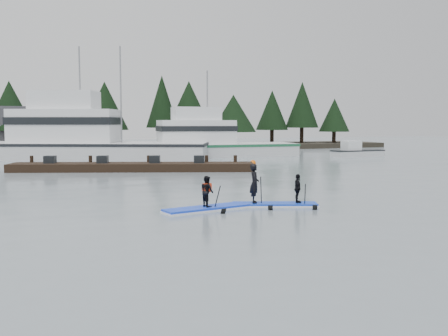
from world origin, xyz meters
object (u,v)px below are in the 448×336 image
object	(u,v)px
floating_dock	(133,167)
fishing_boat_large	(86,149)
fishing_boat_medium	(211,150)
paddleboard_solo	(207,200)
paddleboard_duo	(273,192)

from	to	relation	value
floating_dock	fishing_boat_large	bearing A→B (deg)	117.33
fishing_boat_medium	paddleboard_solo	xyz separation A→B (m)	(-9.94, -27.79, -0.30)
paddleboard_solo	fishing_boat_medium	bearing A→B (deg)	58.78
fishing_boat_large	fishing_boat_medium	xyz separation A→B (m)	(11.57, -0.87, -0.21)
fishing_boat_medium	paddleboard_duo	xyz separation A→B (m)	(-7.22, -27.83, -0.13)
floating_dock	paddleboard_duo	bearing A→B (deg)	-62.11
fishing_boat_large	fishing_boat_medium	distance (m)	11.61
fishing_boat_large	paddleboard_solo	distance (m)	28.71
floating_dock	fishing_boat_medium	bearing A→B (deg)	69.31
fishing_boat_large	paddleboard_duo	distance (m)	29.03
floating_dock	paddleboard_solo	size ratio (longest dim) A/B	4.66
paddleboard_solo	paddleboard_duo	bearing A→B (deg)	-12.34
fishing_boat_large	paddleboard_solo	bearing A→B (deg)	-62.94
fishing_boat_medium	floating_dock	size ratio (longest dim) A/B	0.98
fishing_boat_large	fishing_boat_medium	world-z (taller)	fishing_boat_large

